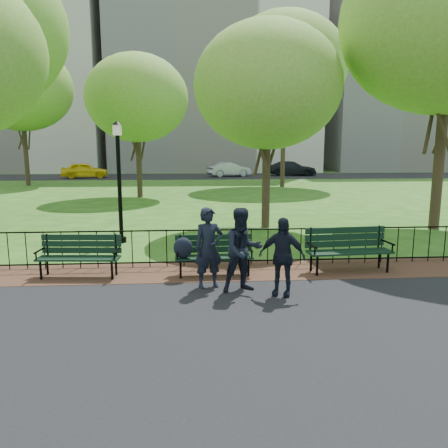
{
  "coord_description": "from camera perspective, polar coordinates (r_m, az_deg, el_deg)",
  "views": [
    {
      "loc": [
        -0.79,
        -8.05,
        2.78
      ],
      "look_at": [
        -0.09,
        1.5,
        1.11
      ],
      "focal_mm": 35.0,
      "sensor_mm": 36.0,
      "label": 1
    }
  ],
  "objects": [
    {
      "name": "sedan_dark",
      "position": [
        44.58,
        8.82,
        7.19
      ],
      "size": [
        5.15,
        2.57,
        1.44
      ],
      "primitive_type": "imported",
      "rotation": [
        0.0,
        0.0,
        1.46
      ],
      "color": "black",
      "rests_on": "far_street"
    },
    {
      "name": "apartment_west",
      "position": [
        60.79,
        -26.01,
        18.66
      ],
      "size": [
        22.0,
        15.0,
        26.0
      ],
      "primitive_type": "cube",
      "color": "beige",
      "rests_on": "ground"
    },
    {
      "name": "sedan_silver",
      "position": [
        42.49,
        0.67,
        7.13
      ],
      "size": [
        4.41,
        2.76,
        1.37
      ],
      "primitive_type": "imported",
      "rotation": [
        0.0,
        0.0,
        1.91
      ],
      "color": "#A4A6AB",
      "rests_on": "far_street"
    },
    {
      "name": "ground",
      "position": [
        8.55,
        1.33,
        -9.05
      ],
      "size": [
        120.0,
        120.0,
        0.0
      ],
      "primitive_type": "plane",
      "color": "#265917"
    },
    {
      "name": "park_bench_right_a",
      "position": [
        10.27,
        15.87,
        -2.61
      ],
      "size": [
        1.95,
        0.74,
        1.08
      ],
      "rotation": [
        0.0,
        0.0,
        0.08
      ],
      "color": "black",
      "rests_on": "ground"
    },
    {
      "name": "lamppost",
      "position": [
        13.11,
        -13.54,
        5.92
      ],
      "size": [
        0.32,
        0.32,
        3.54
      ],
      "color": "black",
      "rests_on": "ground"
    },
    {
      "name": "apartment_mid",
      "position": [
        57.43,
        -1.42,
        22.22
      ],
      "size": [
        24.0,
        15.0,
        30.0
      ],
      "primitive_type": "cube",
      "color": "silver",
      "rests_on": "ground"
    },
    {
      "name": "tree_near_e",
      "position": [
        15.42,
        5.72,
        17.5
      ],
      "size": [
        4.99,
        4.99,
        6.95
      ],
      "color": "#2D2116",
      "rests_on": "ground"
    },
    {
      "name": "taxi",
      "position": [
        42.47,
        -17.73,
        6.7
      ],
      "size": [
        4.43,
        2.42,
        1.43
      ],
      "primitive_type": "imported",
      "rotation": [
        0.0,
        0.0,
        1.75
      ],
      "color": "yellow",
      "rests_on": "far_street"
    },
    {
      "name": "person_right",
      "position": [
        8.31,
        7.57,
        -4.22
      ],
      "size": [
        0.95,
        0.67,
        1.5
      ],
      "primitive_type": "imported",
      "rotation": [
        0.0,
        0.0,
        -0.39
      ],
      "color": "black",
      "rests_on": "asphalt_path"
    },
    {
      "name": "person_mid",
      "position": [
        8.47,
        2.47,
        -3.4
      ],
      "size": [
        0.87,
        0.59,
        1.64
      ],
      "primitive_type": "imported",
      "rotation": [
        0.0,
        0.0,
        0.23
      ],
      "color": "black",
      "rests_on": "asphalt_path"
    },
    {
      "name": "park_bench_left_a",
      "position": [
        9.98,
        -18.33,
        -3.4
      ],
      "size": [
        1.78,
        0.67,
        0.99
      ],
      "rotation": [
        0.0,
        0.0,
        -0.08
      ],
      "color": "black",
      "rests_on": "ground"
    },
    {
      "name": "apartment_east",
      "position": [
        62.8,
        22.2,
        17.68
      ],
      "size": [
        20.0,
        15.0,
        24.0
      ],
      "primitive_type": "cube",
      "color": "beige",
      "rests_on": "ground"
    },
    {
      "name": "park_bench_main",
      "position": [
        9.51,
        -3.23,
        -3.31
      ],
      "size": [
        1.73,
        0.57,
        0.96
      ],
      "rotation": [
        0.0,
        0.0,
        0.03
      ],
      "color": "black",
      "rests_on": "ground"
    },
    {
      "name": "far_street",
      "position": [
        43.15,
        -3.16,
        6.24
      ],
      "size": [
        70.0,
        9.0,
        0.01
      ],
      "primitive_type": "cube",
      "color": "black",
      "rests_on": "ground"
    },
    {
      "name": "iron_fence",
      "position": [
        10.34,
        0.27,
        -2.82
      ],
      "size": [
        24.06,
        0.06,
        1.0
      ],
      "color": "black",
      "rests_on": "ground"
    },
    {
      "name": "tree_far_c",
      "position": [
        25.38,
        -11.31,
        15.81
      ],
      "size": [
        5.64,
        5.64,
        7.87
      ],
      "color": "#2D2116",
      "rests_on": "ground"
    },
    {
      "name": "tree_far_w",
      "position": [
        35.99,
        -25.0,
        15.85
      ],
      "size": [
        7.28,
        7.28,
        10.15
      ],
      "color": "#2D2116",
      "rests_on": "ground"
    },
    {
      "name": "dirt_strip",
      "position": [
        9.98,
        0.5,
        -6.18
      ],
      "size": [
        60.0,
        1.6,
        0.01
      ],
      "primitive_type": "cube",
      "color": "#3C2518",
      "rests_on": "ground"
    },
    {
      "name": "person_left",
      "position": [
        8.68,
        -2.01,
        -3.14
      ],
      "size": [
        0.66,
        0.52,
        1.62
      ],
      "primitive_type": "imported",
      "rotation": [
        0.0,
        0.0,
        0.24
      ],
      "color": "black",
      "rests_on": "asphalt_path"
    },
    {
      "name": "asphalt_path",
      "position": [
        5.47,
        4.97,
        -20.59
      ],
      "size": [
        60.0,
        9.2,
        0.01
      ],
      "primitive_type": "cube",
      "color": "black",
      "rests_on": "ground"
    },
    {
      "name": "tree_far_e",
      "position": [
        32.28,
        7.96,
        19.7
      ],
      "size": [
        8.58,
        8.58,
        11.96
      ],
      "color": "#2D2116",
      "rests_on": "ground"
    }
  ]
}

